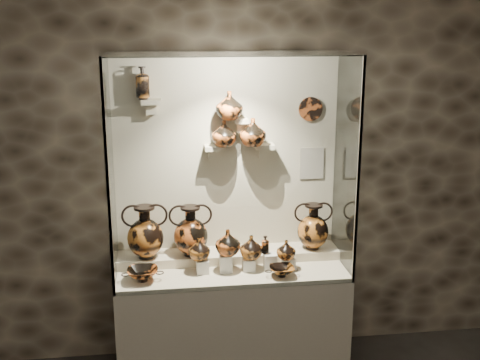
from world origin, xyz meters
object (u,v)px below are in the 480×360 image
object	(u,v)px
jug_b	(228,242)
jug_c	(251,247)
amphora_left	(145,232)
jug_e	(286,250)
lekythos_small	(265,244)
jug_a	(199,249)
ovoid_vase_a	(224,133)
lekythos_tall	(142,81)
kylix_left	(143,274)
amphora_mid	(191,231)
ovoid_vase_b	(229,105)
ovoid_vase_c	(253,132)
kylix_right	(282,270)
amphora_right	(313,226)

from	to	relation	value
jug_b	jug_c	bearing A→B (deg)	-10.81
amphora_left	jug_e	distance (m)	1.05
lekythos_small	jug_a	bearing A→B (deg)	-172.90
ovoid_vase_a	jug_e	bearing A→B (deg)	-31.66
jug_a	lekythos_tall	bearing A→B (deg)	139.67
jug_c	kylix_left	size ratio (longest dim) A/B	0.63
amphora_left	amphora_mid	world-z (taller)	amphora_left
kylix_left	lekythos_tall	size ratio (longest dim) A/B	1.07
jug_a	kylix_left	distance (m)	0.44
amphora_left	jug_b	world-z (taller)	amphora_left
kylix_left	ovoid_vase_a	world-z (taller)	ovoid_vase_a
amphora_mid	jug_a	xyz separation A→B (m)	(0.05, -0.17, -0.08)
amphora_mid	ovoid_vase_a	world-z (taller)	ovoid_vase_a
jug_e	kylix_left	distance (m)	1.05
lekythos_small	ovoid_vase_b	size ratio (longest dim) A/B	0.75
amphora_mid	ovoid_vase_c	size ratio (longest dim) A/B	1.88
jug_a	jug_e	xyz separation A→B (m)	(0.64, -0.03, -0.03)
amphora_left	kylix_right	xyz separation A→B (m)	(0.97, -0.32, -0.23)
ovoid_vase_b	amphora_mid	bearing A→B (deg)	168.01
jug_e	amphora_mid	bearing A→B (deg)	-171.97
kylix_right	ovoid_vase_b	xyz separation A→B (m)	(-0.33, 0.38, 1.14)
ovoid_vase_a	ovoid_vase_b	world-z (taller)	ovoid_vase_b
amphora_left	amphora_mid	size ratio (longest dim) A/B	1.05
kylix_right	ovoid_vase_a	size ratio (longest dim) A/B	1.21
amphora_right	jug_c	distance (m)	0.55
kylix_left	ovoid_vase_c	xyz separation A→B (m)	(0.83, 0.33, 0.93)
amphora_mid	jug_c	distance (m)	0.47
lekythos_small	ovoid_vase_c	size ratio (longest dim) A/B	0.75
jug_a	lekythos_small	size ratio (longest dim) A/B	1.08
ovoid_vase_a	kylix_left	bearing A→B (deg)	-151.67
lekythos_tall	jug_b	bearing A→B (deg)	-28.64
jug_e	ovoid_vase_b	xyz separation A→B (m)	(-0.39, 0.26, 1.04)
kylix_left	kylix_right	distance (m)	0.99
lekythos_small	ovoid_vase_c	world-z (taller)	ovoid_vase_c
kylix_right	amphora_mid	bearing A→B (deg)	145.03
amphora_right	amphora_mid	bearing A→B (deg)	174.30
amphora_right	jug_b	xyz separation A→B (m)	(-0.68, -0.19, -0.02)
jug_b	lekythos_tall	distance (m)	1.31
jug_e	lekythos_tall	world-z (taller)	lekythos_tall
jug_b	lekythos_tall	xyz separation A→B (m)	(-0.57, 0.28, 1.14)
kylix_right	ovoid_vase_c	world-z (taller)	ovoid_vase_c
lekythos_small	kylix_left	size ratio (longest dim) A/B	0.54
jug_b	ovoid_vase_c	bearing A→B (deg)	35.85
jug_c	jug_e	world-z (taller)	jug_c
amphora_left	lekythos_tall	distance (m)	1.10
jug_b	amphora_left	bearing A→B (deg)	152.34
lekythos_tall	kylix_left	bearing A→B (deg)	-99.42
lekythos_small	ovoid_vase_c	xyz separation A→B (m)	(-0.06, 0.23, 0.79)
amphora_left	jug_e	xyz separation A→B (m)	(1.02, -0.19, -0.12)
amphora_mid	lekythos_tall	distance (m)	1.15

